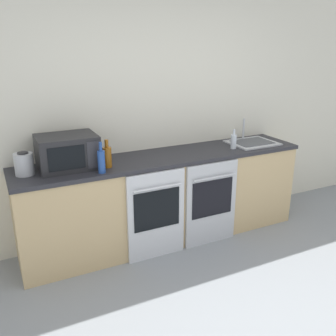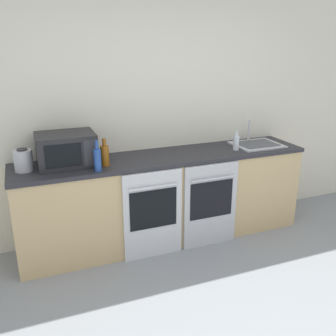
{
  "view_description": "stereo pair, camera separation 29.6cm",
  "coord_description": "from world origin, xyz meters",
  "views": [
    {
      "loc": [
        -1.57,
        -1.45,
        2.01
      ],
      "look_at": [
        0.03,
        1.79,
        0.79
      ],
      "focal_mm": 40.0,
      "sensor_mm": 36.0,
      "label": 1
    },
    {
      "loc": [
        -1.3,
        -1.57,
        2.01
      ],
      "look_at": [
        0.03,
        1.79,
        0.79
      ],
      "focal_mm": 40.0,
      "sensor_mm": 36.0,
      "label": 2
    }
  ],
  "objects": [
    {
      "name": "wall_back",
      "position": [
        0.0,
        2.11,
        1.3
      ],
      "size": [
        10.0,
        0.06,
        2.6
      ],
      "color": "silver",
      "rests_on": "ground_plane"
    },
    {
      "name": "oven_left",
      "position": [
        -0.24,
        1.48,
        0.45
      ],
      "size": [
        0.58,
        0.06,
        0.88
      ],
      "color": "silver",
      "rests_on": "ground_plane"
    },
    {
      "name": "bottle_amber",
      "position": [
        -0.63,
        1.69,
        1.03
      ],
      "size": [
        0.08,
        0.08,
        0.26
      ],
      "color": "#8C5114",
      "rests_on": "counter_back"
    },
    {
      "name": "microwave",
      "position": [
        -0.95,
        1.83,
        1.08
      ],
      "size": [
        0.52,
        0.4,
        0.3
      ],
      "color": "#232326",
      "rests_on": "counter_back"
    },
    {
      "name": "oven_right",
      "position": [
        0.37,
        1.48,
        0.45
      ],
      "size": [
        0.58,
        0.06,
        0.88
      ],
      "color": "#B7BABF",
      "rests_on": "ground_plane"
    },
    {
      "name": "bottle_blue",
      "position": [
        -0.72,
        1.57,
        1.03
      ],
      "size": [
        0.07,
        0.07,
        0.28
      ],
      "color": "#234793",
      "rests_on": "counter_back"
    },
    {
      "name": "kettle",
      "position": [
        -1.33,
        1.81,
        1.02
      ],
      "size": [
        0.16,
        0.16,
        0.2
      ],
      "color": "#B7BABF",
      "rests_on": "counter_back"
    },
    {
      "name": "sink",
      "position": [
        1.08,
        1.79,
        0.94
      ],
      "size": [
        0.51,
        0.43,
        0.25
      ],
      "color": "#B7BABF",
      "rests_on": "counter_back"
    },
    {
      "name": "counter_back",
      "position": [
        0.0,
        1.79,
        0.46
      ],
      "size": [
        2.98,
        0.61,
        0.92
      ],
      "color": "tan",
      "rests_on": "ground_plane"
    },
    {
      "name": "bottle_clear",
      "position": [
        0.77,
        1.7,
        1.01
      ],
      "size": [
        0.06,
        0.06,
        0.21
      ],
      "color": "silver",
      "rests_on": "counter_back"
    }
  ]
}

